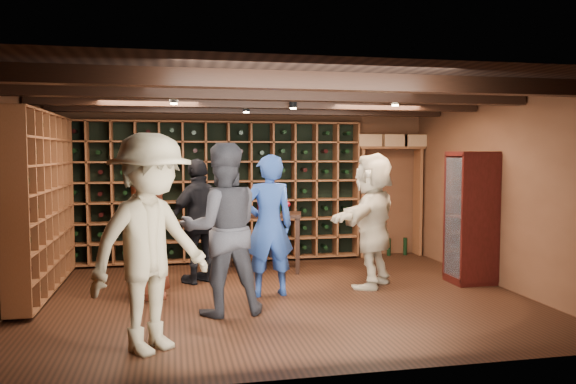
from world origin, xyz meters
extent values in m
plane|color=black|center=(0.00, 0.00, 0.00)|extent=(6.00, 6.00, 0.00)
plane|color=brown|center=(0.00, 2.50, 1.25)|extent=(6.00, 0.00, 6.00)
plane|color=brown|center=(0.00, -2.50, 1.25)|extent=(6.00, 0.00, 6.00)
plane|color=brown|center=(-3.00, 0.00, 1.25)|extent=(0.00, 5.00, 5.00)
plane|color=brown|center=(3.00, 0.00, 1.25)|extent=(0.00, 5.00, 5.00)
plane|color=black|center=(0.00, 0.00, 2.50)|extent=(6.00, 6.00, 0.00)
cube|color=black|center=(0.00, -1.60, 2.42)|extent=(5.90, 0.18, 0.16)
cube|color=black|center=(0.00, -0.50, 2.42)|extent=(5.90, 0.18, 0.16)
cube|color=black|center=(0.00, 0.60, 2.42)|extent=(5.90, 0.18, 0.16)
cube|color=black|center=(0.00, 1.70, 2.42)|extent=(5.90, 0.18, 0.16)
cylinder|color=black|center=(-1.20, 0.00, 2.39)|extent=(0.10, 0.10, 0.10)
cylinder|color=black|center=(0.30, 0.40, 2.39)|extent=(0.10, 0.10, 0.10)
cylinder|color=black|center=(1.40, -0.30, 2.39)|extent=(0.10, 0.10, 0.10)
cylinder|color=black|center=(-0.20, 1.20, 2.39)|extent=(0.10, 0.10, 0.10)
cube|color=brown|center=(-0.52, 2.33, 1.15)|extent=(4.65, 0.30, 2.20)
cube|color=black|center=(-0.52, 2.33, 1.15)|extent=(4.56, 0.02, 2.16)
cube|color=brown|center=(-2.83, 0.82, 1.15)|extent=(0.30, 2.65, 2.20)
cube|color=black|center=(-2.83, 0.82, 1.15)|extent=(0.29, 0.02, 2.16)
cube|color=brown|center=(2.40, 2.32, 1.85)|extent=(1.15, 0.32, 0.04)
cube|color=brown|center=(2.92, 2.32, 0.93)|extent=(0.05, 0.28, 1.85)
cube|color=brown|center=(1.88, 2.32, 0.93)|extent=(0.05, 0.28, 1.85)
cube|color=tan|center=(2.00, 2.32, 1.97)|extent=(0.40, 0.30, 0.20)
cube|color=tan|center=(2.45, 2.32, 1.97)|extent=(0.40, 0.30, 0.20)
cube|color=tan|center=(2.80, 2.32, 1.97)|extent=(0.40, 0.30, 0.20)
cube|color=#340C0A|center=(2.72, 0.20, 0.05)|extent=(0.55, 0.50, 0.10)
cube|color=#340C0A|center=(2.72, 0.20, 0.90)|extent=(0.55, 0.50, 1.70)
cube|color=white|center=(2.46, 0.20, 0.90)|extent=(0.01, 0.46, 1.60)
cube|color=#340C0A|center=(2.72, 0.20, 0.90)|extent=(0.50, 0.44, 0.02)
sphere|color=#59260C|center=(2.70, 0.20, 1.00)|extent=(0.18, 0.18, 0.18)
imported|color=navy|center=(-0.08, 0.08, 0.87)|extent=(0.67, 0.48, 1.74)
imported|color=black|center=(-0.71, -0.60, 0.94)|extent=(0.98, 0.80, 1.87)
imported|color=maroon|center=(-1.53, 0.31, 0.79)|extent=(0.54, 0.80, 1.59)
imported|color=black|center=(-0.88, 0.95, 0.84)|extent=(1.05, 0.90, 1.69)
imported|color=#83785B|center=(-1.43, -1.63, 0.97)|extent=(1.42, 1.36, 1.94)
imported|color=#BCAA8A|center=(1.35, 0.29, 0.88)|extent=(1.47, 1.57, 1.76)
cube|color=black|center=(0.08, 1.55, 0.84)|extent=(1.25, 0.83, 0.05)
cube|color=black|center=(-0.49, 1.44, 0.41)|extent=(0.07, 0.07, 0.82)
cube|color=black|center=(0.54, 1.19, 0.41)|extent=(0.07, 0.07, 0.82)
cube|color=black|center=(-0.38, 1.90, 0.41)|extent=(0.07, 0.07, 0.82)
cube|color=black|center=(0.65, 1.65, 0.41)|extent=(0.07, 0.07, 0.82)
cylinder|color=black|center=(-0.19, 1.66, 1.01)|extent=(0.07, 0.07, 0.28)
cylinder|color=black|center=(0.05, 1.60, 1.01)|extent=(0.07, 0.07, 0.28)
cylinder|color=black|center=(0.32, 1.54, 1.01)|extent=(0.07, 0.07, 0.28)
camera|label=1|loc=(-1.23, -6.67, 1.76)|focal=35.00mm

